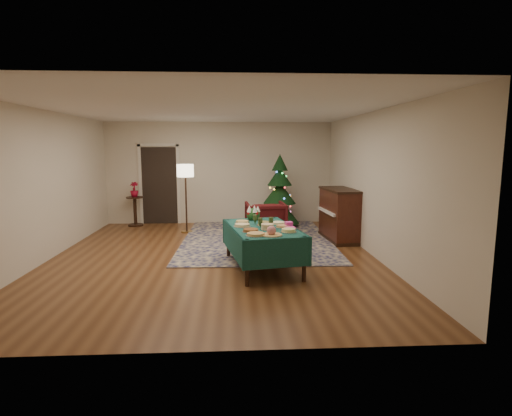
{
  "coord_description": "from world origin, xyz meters",
  "views": [
    {
      "loc": [
        0.39,
        -7.26,
        2.02
      ],
      "look_at": [
        0.8,
        0.19,
        0.9
      ],
      "focal_mm": 28.0,
      "sensor_mm": 36.0,
      "label": 1
    }
  ],
  "objects": [
    {
      "name": "potted_plant",
      "position": [
        -2.2,
        3.17,
        0.87
      ],
      "size": [
        0.22,
        0.39,
        0.22
      ],
      "primitive_type": "imported",
      "color": "maroon",
      "rests_on": "side_table"
    },
    {
      "name": "platter_5",
      "position": [
        1.2,
        -0.76,
        0.73
      ],
      "size": [
        0.27,
        0.27,
        0.04
      ],
      "color": "silver",
      "rests_on": "buffet_table"
    },
    {
      "name": "room_shell",
      "position": [
        0.0,
        0.0,
        1.35
      ],
      "size": [
        7.0,
        7.0,
        7.0
      ],
      "color": "#593319",
      "rests_on": "ground"
    },
    {
      "name": "gift_box",
      "position": [
        1.3,
        -0.75,
        0.76
      ],
      "size": [
        0.13,
        0.13,
        0.09
      ],
      "primitive_type": "cube",
      "rotation": [
        0.0,
        0.0,
        0.18
      ],
      "color": "#D63BA2",
      "rests_on": "buffet_table"
    },
    {
      "name": "platter_7",
      "position": [
        0.89,
        -0.59,
        0.74
      ],
      "size": [
        0.24,
        0.24,
        0.07
      ],
      "color": "silver",
      "rests_on": "buffet_table"
    },
    {
      "name": "christmas_tree",
      "position": [
        1.56,
        2.9,
        0.84
      ],
      "size": [
        1.32,
        1.32,
        1.87
      ],
      "color": "black",
      "rests_on": "ground"
    },
    {
      "name": "napkin_stack",
      "position": [
        1.3,
        -0.92,
        0.73
      ],
      "size": [
        0.16,
        0.16,
        0.04
      ],
      "primitive_type": "cube",
      "rotation": [
        0.0,
        0.0,
        0.18
      ],
      "color": "#E8409F",
      "rests_on": "buffet_table"
    },
    {
      "name": "buffet_table",
      "position": [
        0.86,
        -0.72,
        0.57
      ],
      "size": [
        1.38,
        1.98,
        0.71
      ],
      "color": "black",
      "rests_on": "ground"
    },
    {
      "name": "goblet_0",
      "position": [
        0.75,
        -0.46,
        0.8
      ],
      "size": [
        0.08,
        0.08,
        0.17
      ],
      "color": "#2D471E",
      "rests_on": "buffet_table"
    },
    {
      "name": "armchair",
      "position": [
        1.1,
        1.64,
        0.45
      ],
      "size": [
        0.92,
        0.86,
        0.89
      ],
      "primitive_type": "imported",
      "rotation": [
        0.0,
        0.0,
        3.2
      ],
      "color": "#420E0F",
      "rests_on": "ground"
    },
    {
      "name": "centerpiece",
      "position": [
        0.74,
        -0.02,
        0.83
      ],
      "size": [
        0.25,
        0.26,
        0.29
      ],
      "color": "#1E4C1E",
      "rests_on": "buffet_table"
    },
    {
      "name": "platter_0",
      "position": [
        0.71,
        -1.37,
        0.73
      ],
      "size": [
        0.31,
        0.31,
        0.04
      ],
      "color": "silver",
      "rests_on": "buffet_table"
    },
    {
      "name": "platter_4",
      "position": [
        0.92,
        -0.94,
        0.75
      ],
      "size": [
        0.24,
        0.24,
        0.1
      ],
      "color": "silver",
      "rests_on": "buffet_table"
    },
    {
      "name": "platter_9",
      "position": [
        0.53,
        -0.31,
        0.73
      ],
      "size": [
        0.26,
        0.26,
        0.04
      ],
      "color": "silver",
      "rests_on": "buffet_table"
    },
    {
      "name": "goblet_1",
      "position": [
        1.0,
        -0.72,
        0.8
      ],
      "size": [
        0.08,
        0.08,
        0.17
      ],
      "color": "#2D471E",
      "rests_on": "buffet_table"
    },
    {
      "name": "doorway",
      "position": [
        -1.6,
        3.48,
        1.1
      ],
      "size": [
        1.08,
        0.04,
        2.16
      ],
      "color": "black",
      "rests_on": "ground"
    },
    {
      "name": "platter_6",
      "position": [
        0.52,
        -0.66,
        0.73
      ],
      "size": [
        0.29,
        0.29,
        0.05
      ],
      "color": "silver",
      "rests_on": "buffet_table"
    },
    {
      "name": "platter_2",
      "position": [
        1.24,
        -1.15,
        0.74
      ],
      "size": [
        0.26,
        0.26,
        0.06
      ],
      "color": "silver",
      "rests_on": "buffet_table"
    },
    {
      "name": "piano",
      "position": [
        2.7,
        1.29,
        0.56
      ],
      "size": [
        0.72,
        1.36,
        1.14
      ],
      "color": "black",
      "rests_on": "ground"
    },
    {
      "name": "side_table",
      "position": [
        -2.2,
        3.17,
        0.37
      ],
      "size": [
        0.43,
        0.43,
        0.77
      ],
      "color": "black",
      "rests_on": "ground"
    },
    {
      "name": "floor_lamp",
      "position": [
        -0.77,
        2.3,
        1.39
      ],
      "size": [
        0.4,
        0.4,
        1.64
      ],
      "color": "#A57F3F",
      "rests_on": "ground"
    },
    {
      "name": "platter_3",
      "position": [
        0.64,
        -1.09,
        0.73
      ],
      "size": [
        0.28,
        0.28,
        0.05
      ],
      "color": "silver",
      "rests_on": "buffet_table"
    },
    {
      "name": "goblet_2",
      "position": [
        0.82,
        -0.76,
        0.8
      ],
      "size": [
        0.08,
        0.08,
        0.17
      ],
      "color": "#2D471E",
      "rests_on": "buffet_table"
    },
    {
      "name": "rug",
      "position": [
        0.87,
        1.4,
        0.01
      ],
      "size": [
        3.29,
        4.27,
        0.02
      ],
      "primitive_type": "cube",
      "rotation": [
        0.0,
        0.0,
        -0.02
      ],
      "color": "#131748",
      "rests_on": "ground"
    },
    {
      "name": "platter_1",
      "position": [
        0.94,
        -1.38,
        0.77
      ],
      "size": [
        0.33,
        0.33,
        0.15
      ],
      "color": "silver",
      "rests_on": "buffet_table"
    },
    {
      "name": "platter_8",
      "position": [
        1.15,
        -0.47,
        0.73
      ],
      "size": [
        0.25,
        0.25,
        0.04
      ],
      "color": "silver",
      "rests_on": "buffet_table"
    }
  ]
}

